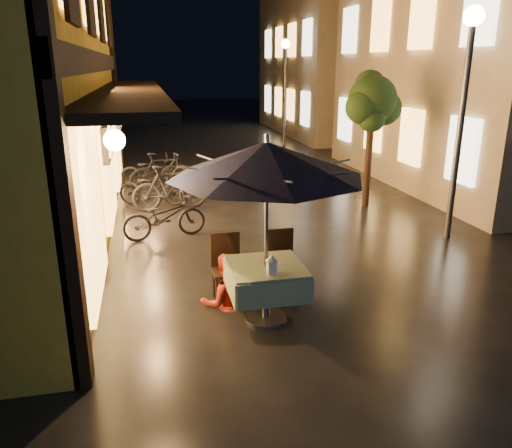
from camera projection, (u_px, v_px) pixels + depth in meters
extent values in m
plane|color=black|center=(341.00, 296.00, 7.33)|extent=(90.00, 90.00, 0.00)
cube|color=black|center=(96.00, 62.00, 9.34)|extent=(0.12, 11.00, 0.35)
cube|color=black|center=(130.00, 92.00, 9.62)|extent=(1.20, 10.50, 0.12)
cube|color=#EFA848|center=(106.00, 9.00, 12.67)|extent=(0.10, 0.90, 1.50)
cube|color=#EFA848|center=(91.00, 209.00, 6.67)|extent=(0.10, 2.20, 2.40)
cube|color=#EFA848|center=(107.00, 162.00, 9.92)|extent=(0.10, 2.20, 2.40)
cube|color=#EFA848|center=(116.00, 138.00, 13.18)|extent=(0.10, 2.20, 2.40)
cube|color=#EFA848|center=(463.00, 150.00, 10.66)|extent=(0.10, 1.00, 1.40)
cube|color=#EFA848|center=(480.00, 9.00, 9.81)|extent=(0.10, 1.00, 1.40)
cube|color=#EFA848|center=(411.00, 137.00, 12.71)|extent=(0.10, 1.00, 1.40)
cube|color=#EFA848|center=(422.00, 19.00, 11.86)|extent=(0.10, 1.00, 1.40)
cube|color=#EFA848|center=(373.00, 127.00, 14.76)|extent=(0.10, 1.00, 1.40)
cube|color=#EFA848|center=(380.00, 25.00, 13.91)|extent=(0.10, 1.00, 1.40)
cube|color=#EFA848|center=(345.00, 119.00, 16.80)|extent=(0.10, 1.00, 1.40)
cube|color=#EFA848|center=(350.00, 30.00, 15.95)|extent=(0.10, 1.00, 1.40)
cube|color=tan|center=(351.00, 60.00, 24.55)|extent=(7.00, 10.00, 7.00)
cube|color=#EFA848|center=(305.00, 109.00, 20.90)|extent=(0.10, 1.00, 1.40)
cube|color=#EFA848|center=(307.00, 38.00, 20.05)|extent=(0.10, 1.00, 1.40)
cube|color=#EFA848|center=(290.00, 105.00, 22.94)|extent=(0.10, 1.00, 1.40)
cube|color=#EFA848|center=(292.00, 40.00, 22.09)|extent=(0.10, 1.00, 1.40)
cube|color=#EFA848|center=(278.00, 102.00, 24.99)|extent=(0.10, 1.00, 1.40)
cube|color=#EFA848|center=(279.00, 42.00, 24.14)|extent=(0.10, 1.00, 1.40)
cube|color=#EFA848|center=(268.00, 99.00, 27.04)|extent=(0.10, 1.00, 1.40)
cube|color=#EFA848|center=(268.00, 44.00, 26.19)|extent=(0.10, 1.00, 1.40)
cylinder|color=black|center=(368.00, 161.00, 11.68)|extent=(0.16, 0.16, 2.20)
sphere|color=black|center=(372.00, 100.00, 11.25)|extent=(1.10, 1.10, 1.10)
sphere|color=black|center=(384.00, 108.00, 11.48)|extent=(0.80, 0.80, 0.80)
sphere|color=black|center=(362.00, 107.00, 11.09)|extent=(0.76, 0.76, 0.76)
sphere|color=black|center=(370.00, 85.00, 11.45)|extent=(0.70, 0.70, 0.70)
sphere|color=black|center=(372.00, 119.00, 11.12)|extent=(0.60, 0.60, 0.60)
cylinder|color=#59595E|center=(459.00, 136.00, 9.20)|extent=(0.12, 0.12, 4.00)
sphere|color=#FFEDBD|center=(474.00, 16.00, 8.58)|extent=(0.36, 0.36, 0.36)
cylinder|color=#59595E|center=(285.00, 97.00, 20.36)|extent=(0.12, 0.12, 4.00)
sphere|color=#FFEDBD|center=(286.00, 44.00, 19.74)|extent=(0.36, 0.36, 0.36)
cylinder|color=#59595E|center=(266.00, 295.00, 6.56)|extent=(0.10, 0.10, 0.72)
cylinder|color=#59595E|center=(266.00, 318.00, 6.66)|extent=(0.56, 0.56, 0.04)
cube|color=#2B532B|center=(266.00, 267.00, 6.44)|extent=(0.95, 0.95, 0.06)
cube|color=#2B532B|center=(301.00, 276.00, 6.59)|extent=(0.04, 0.95, 0.33)
cube|color=#2B532B|center=(230.00, 282.00, 6.39)|extent=(0.04, 0.95, 0.33)
cube|color=#2B532B|center=(258.00, 265.00, 6.93)|extent=(0.95, 0.04, 0.33)
cube|color=#2B532B|center=(275.00, 295.00, 6.05)|extent=(0.95, 0.04, 0.33)
cylinder|color=#59595E|center=(266.00, 238.00, 6.32)|extent=(0.05, 0.05, 2.30)
cone|color=black|center=(267.00, 160.00, 6.01)|extent=(2.46, 2.46, 0.44)
cylinder|color=#59595E|center=(267.00, 139.00, 5.94)|extent=(0.06, 0.06, 0.12)
cube|color=black|center=(228.00, 272.00, 7.05)|extent=(0.42, 0.42, 0.05)
cube|color=black|center=(225.00, 251.00, 7.16)|extent=(0.42, 0.04, 0.55)
cylinder|color=black|center=(217.00, 294.00, 6.92)|extent=(0.04, 0.04, 0.43)
cylinder|color=black|center=(243.00, 291.00, 7.00)|extent=(0.04, 0.04, 0.43)
cylinder|color=black|center=(214.00, 283.00, 7.26)|extent=(0.04, 0.04, 0.43)
cylinder|color=black|center=(238.00, 281.00, 7.33)|extent=(0.04, 0.04, 0.43)
cube|color=black|center=(282.00, 267.00, 7.22)|extent=(0.42, 0.42, 0.05)
cube|color=black|center=(279.00, 247.00, 7.32)|extent=(0.42, 0.04, 0.55)
cylinder|color=black|center=(273.00, 288.00, 7.09)|extent=(0.04, 0.04, 0.43)
cylinder|color=black|center=(297.00, 286.00, 7.16)|extent=(0.04, 0.04, 0.43)
cylinder|color=black|center=(267.00, 278.00, 7.42)|extent=(0.04, 0.04, 0.43)
cylinder|color=black|center=(290.00, 276.00, 7.49)|extent=(0.04, 0.04, 0.43)
cube|color=white|center=(272.00, 267.00, 6.13)|extent=(0.11, 0.11, 0.18)
cube|color=#FFD88C|center=(272.00, 268.00, 6.13)|extent=(0.07, 0.07, 0.12)
cone|color=white|center=(272.00, 258.00, 6.09)|extent=(0.16, 0.16, 0.07)
imported|color=red|center=(225.00, 255.00, 6.87)|extent=(0.75, 0.60, 1.49)
imported|color=orange|center=(280.00, 253.00, 7.08)|extent=(0.97, 0.67, 1.39)
imported|color=black|center=(164.00, 217.00, 9.68)|extent=(1.72, 0.89, 0.86)
imported|color=black|center=(170.00, 188.00, 11.55)|extent=(1.81, 0.71, 1.06)
imported|color=black|center=(152.00, 188.00, 12.02)|extent=(1.71, 1.00, 0.85)
imported|color=black|center=(163.00, 172.00, 13.19)|extent=(1.82, 0.74, 1.06)
imported|color=black|center=(151.00, 170.00, 13.89)|extent=(1.70, 0.62, 0.89)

